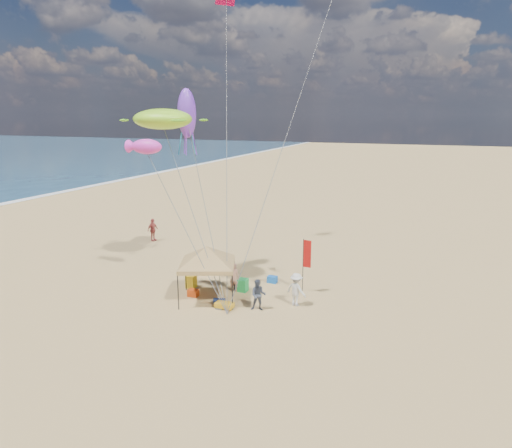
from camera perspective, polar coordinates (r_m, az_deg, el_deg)
The scene contains 18 objects.
ground at distance 22.12m, azimuth -2.95°, elevation -11.83°, with size 280.00×280.00×0.00m, color tan.
canopy_tent at distance 23.73m, azimuth -6.06°, elevation -2.99°, with size 4.98×4.98×3.32m.
feather_flag at distance 24.86m, azimuth 6.17°, elevation -4.06°, with size 0.46×0.07×2.99m.
cooler_red at distance 25.01m, azimuth -7.74°, elevation -8.40°, with size 0.54×0.38×0.38m, color #D94711.
cooler_blue at distance 26.73m, azimuth 2.01°, elevation -6.83°, with size 0.54×0.38×0.38m, color blue.
bag_navy at distance 23.81m, azimuth -4.53°, elevation -9.49°, with size 0.36×0.36×0.60m, color #0C1535.
bag_orange at distance 28.21m, azimuth -6.51°, elevation -5.83°, with size 0.36×0.36×0.60m, color orange.
chair_green at distance 25.43m, azimuth -1.63°, elevation -7.52°, with size 0.50×0.50×0.70m, color green.
chair_yellow at distance 26.19m, azimuth -7.98°, elevation -7.01°, with size 0.50×0.50×0.70m, color gold.
crate_grey at distance 23.38m, azimuth -4.53°, elevation -10.04°, with size 0.34×0.30×0.28m, color slate.
beach_cart at distance 23.34m, azimuth -3.91°, elevation -9.91°, with size 0.90×0.50×0.24m, color gold.
person_near_a at distance 25.26m, azimuth -2.69°, elevation -6.56°, with size 0.59×0.39×1.62m, color tan.
person_near_b at distance 22.93m, azimuth 0.30°, elevation -8.73°, with size 0.76×0.60×1.57m, color #3C4352.
person_near_c at distance 23.51m, azimuth 4.97°, elevation -8.04°, with size 1.10×0.63×1.70m, color silver.
person_far_a at distance 36.06m, azimuth -12.59°, elevation -0.69°, with size 1.02×0.42×1.73m, color #B14744.
turtle_kite at distance 26.12m, azimuth -11.42°, elevation 12.54°, with size 3.35×2.68×1.12m, color #96E724.
fish_kite at distance 24.30m, azimuth -13.31°, elevation 9.25°, with size 1.72×0.86×0.77m, color #E334C2.
squid_kite at distance 27.66m, azimuth -8.51°, elevation 13.33°, with size 1.07×1.07×2.79m, color #7734D6.
Camera 1 is at (8.45, -18.16, 9.39)m, focal length 32.51 mm.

